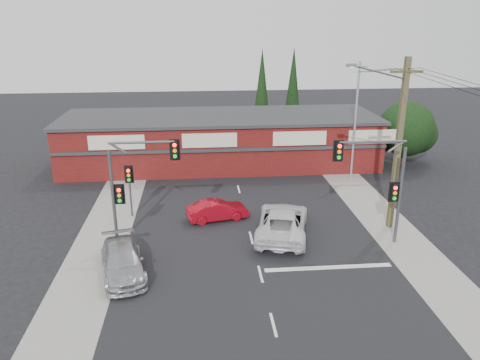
{
  "coord_description": "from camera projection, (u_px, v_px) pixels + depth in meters",
  "views": [
    {
      "loc": [
        -2.84,
        -21.88,
        11.95
      ],
      "look_at": [
        -0.57,
        3.0,
        3.28
      ],
      "focal_mm": 35.0,
      "sensor_mm": 36.0,
      "label": 1
    }
  ],
  "objects": [
    {
      "name": "pedestal_signal",
      "position": [
        129.0,
        181.0,
        28.99
      ],
      "size": [
        0.55,
        0.27,
        3.38
      ],
      "color": "#47494C",
      "rests_on": "ground"
    },
    {
      "name": "road_strip",
      "position": [
        246.0,
        218.0,
        29.45
      ],
      "size": [
        14.0,
        70.0,
        0.01
      ],
      "primitive_type": "cube",
      "color": "black",
      "rests_on": "ground"
    },
    {
      "name": "power_lines",
      "position": [
        460.0,
        89.0,
        20.19
      ],
      "size": [
        2.01,
        29.0,
        1.22
      ],
      "color": "black",
      "rests_on": "ground"
    },
    {
      "name": "ground",
      "position": [
        256.0,
        257.0,
        24.74
      ],
      "size": [
        120.0,
        120.0,
        0.0
      ],
      "primitive_type": "plane",
      "color": "black",
      "rests_on": "ground"
    },
    {
      "name": "traffic_mast_left",
      "position": [
        132.0,
        178.0,
        24.79
      ],
      "size": [
        3.77,
        0.27,
        5.97
      ],
      "color": "#47494C",
      "rests_on": "ground"
    },
    {
      "name": "traffic_mast_right",
      "position": [
        382.0,
        176.0,
        24.98
      ],
      "size": [
        3.96,
        0.27,
        5.97
      ],
      "color": "#47494C",
      "rests_on": "ground"
    },
    {
      "name": "silver_suv",
      "position": [
        122.0,
        261.0,
        22.83
      ],
      "size": [
        3.01,
        5.11,
        1.39
      ],
      "primitive_type": "imported",
      "rotation": [
        0.0,
        0.0,
        0.23
      ],
      "color": "#A7A9AC",
      "rests_on": "ground"
    },
    {
      "name": "red_sedan",
      "position": [
        217.0,
        210.0,
        29.1
      ],
      "size": [
        3.98,
        2.16,
        1.24
      ],
      "primitive_type": "imported",
      "rotation": [
        0.0,
        0.0,
        1.81
      ],
      "color": "maroon",
      "rests_on": "ground"
    },
    {
      "name": "utility_pole",
      "position": [
        397.0,
        140.0,
        26.5
      ],
      "size": [
        4.38,
        0.59,
        10.0
      ],
      "color": "brown",
      "rests_on": "ground"
    },
    {
      "name": "stop_line",
      "position": [
        328.0,
        267.0,
        23.63
      ],
      "size": [
        6.5,
        0.35,
        0.01
      ],
      "primitive_type": "cube",
      "color": "silver",
      "rests_on": "ground"
    },
    {
      "name": "conifer_far",
      "position": [
        293.0,
        85.0,
        48.01
      ],
      "size": [
        1.8,
        1.8,
        9.25
      ],
      "color": "#2D2116",
      "rests_on": "ground"
    },
    {
      "name": "white_suv",
      "position": [
        282.0,
        222.0,
        26.95
      ],
      "size": [
        4.09,
        6.46,
        1.66
      ],
      "primitive_type": "imported",
      "rotation": [
        0.0,
        0.0,
        2.9
      ],
      "color": "silver",
      "rests_on": "ground"
    },
    {
      "name": "verge_left",
      "position": [
        109.0,
        223.0,
        28.72
      ],
      "size": [
        3.0,
        70.0,
        0.02
      ],
      "primitive_type": "cube",
      "color": "gray",
      "rests_on": "ground"
    },
    {
      "name": "verge_right",
      "position": [
        377.0,
        213.0,
        30.17
      ],
      "size": [
        3.0,
        70.0,
        0.02
      ],
      "primitive_type": "cube",
      "color": "gray",
      "rests_on": "ground"
    },
    {
      "name": "shop_building",
      "position": [
        220.0,
        139.0,
        39.94
      ],
      "size": [
        27.3,
        8.4,
        4.22
      ],
      "color": "#501010",
      "rests_on": "ground"
    },
    {
      "name": "conifer_near",
      "position": [
        262.0,
        88.0,
        45.83
      ],
      "size": [
        1.8,
        1.8,
        9.25
      ],
      "color": "#2D2116",
      "rests_on": "ground"
    },
    {
      "name": "tree_cluster",
      "position": [
        406.0,
        131.0,
        39.58
      ],
      "size": [
        5.9,
        5.1,
        5.5
      ],
      "color": "#2D2116",
      "rests_on": "ground"
    },
    {
      "name": "steel_pole",
      "position": [
        355.0,
        119.0,
        35.26
      ],
      "size": [
        1.2,
        0.16,
        9.0
      ],
      "color": "gray",
      "rests_on": "ground"
    },
    {
      "name": "lane_dashes",
      "position": [
        260.0,
        274.0,
        23.03
      ],
      "size": [
        0.12,
        33.97,
        0.01
      ],
      "color": "silver",
      "rests_on": "ground"
    }
  ]
}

